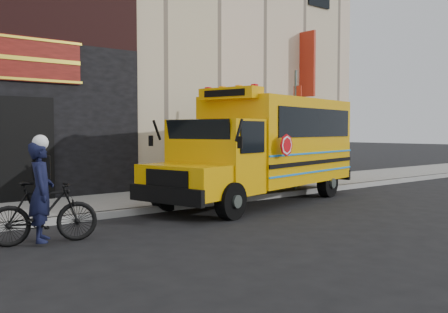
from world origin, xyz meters
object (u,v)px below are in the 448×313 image
sign_pole (296,127)px  bicycle (44,213)px  cyclist (41,195)px  school_bus (266,145)px

sign_pole → bicycle: (-8.07, -1.75, -1.47)m
cyclist → sign_pole: bearing=-55.2°
bicycle → school_bus: bearing=-65.3°
cyclist → bicycle: bearing=-56.9°
school_bus → bicycle: size_ratio=4.10×
sign_pole → bicycle: sign_pole is taller
bicycle → cyclist: cyclist is taller
sign_pole → school_bus: bearing=-165.0°
school_bus → cyclist: 6.62m
bicycle → cyclist: 0.31m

